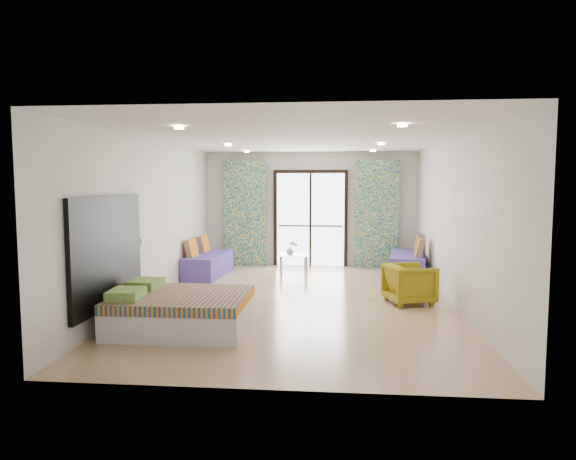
# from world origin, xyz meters

# --- Properties ---
(floor) EXTENTS (5.00, 7.50, 0.01)m
(floor) POSITION_xyz_m (0.00, 0.00, 0.00)
(floor) COLOR tan
(floor) RESTS_ON ground
(ceiling) EXTENTS (5.00, 7.50, 0.01)m
(ceiling) POSITION_xyz_m (0.00, 0.00, 2.70)
(ceiling) COLOR silver
(ceiling) RESTS_ON ground
(wall_back) EXTENTS (5.00, 0.01, 2.70)m
(wall_back) POSITION_xyz_m (0.00, 3.75, 1.35)
(wall_back) COLOR silver
(wall_back) RESTS_ON ground
(wall_front) EXTENTS (5.00, 0.01, 2.70)m
(wall_front) POSITION_xyz_m (0.00, -3.75, 1.35)
(wall_front) COLOR silver
(wall_front) RESTS_ON ground
(wall_left) EXTENTS (0.01, 7.50, 2.70)m
(wall_left) POSITION_xyz_m (-2.50, 0.00, 1.35)
(wall_left) COLOR silver
(wall_left) RESTS_ON ground
(wall_right) EXTENTS (0.01, 7.50, 2.70)m
(wall_right) POSITION_xyz_m (2.50, 0.00, 1.35)
(wall_right) COLOR silver
(wall_right) RESTS_ON ground
(balcony_door) EXTENTS (1.76, 0.08, 2.28)m
(balcony_door) POSITION_xyz_m (0.00, 3.72, 1.26)
(balcony_door) COLOR black
(balcony_door) RESTS_ON floor
(balcony_rail) EXTENTS (1.52, 0.03, 0.04)m
(balcony_rail) POSITION_xyz_m (0.00, 3.73, 0.95)
(balcony_rail) COLOR #595451
(balcony_rail) RESTS_ON balcony_door
(curtain_left) EXTENTS (1.00, 0.10, 2.50)m
(curtain_left) POSITION_xyz_m (-1.55, 3.57, 1.25)
(curtain_left) COLOR white
(curtain_left) RESTS_ON floor
(curtain_right) EXTENTS (1.00, 0.10, 2.50)m
(curtain_right) POSITION_xyz_m (1.55, 3.57, 1.25)
(curtain_right) COLOR white
(curtain_right) RESTS_ON floor
(downlight_a) EXTENTS (0.12, 0.12, 0.02)m
(downlight_a) POSITION_xyz_m (-1.40, -2.00, 2.67)
(downlight_a) COLOR #FFE0B2
(downlight_a) RESTS_ON ceiling
(downlight_b) EXTENTS (0.12, 0.12, 0.02)m
(downlight_b) POSITION_xyz_m (1.40, -2.00, 2.67)
(downlight_b) COLOR #FFE0B2
(downlight_b) RESTS_ON ceiling
(downlight_c) EXTENTS (0.12, 0.12, 0.02)m
(downlight_c) POSITION_xyz_m (-1.40, 1.00, 2.67)
(downlight_c) COLOR #FFE0B2
(downlight_c) RESTS_ON ceiling
(downlight_d) EXTENTS (0.12, 0.12, 0.02)m
(downlight_d) POSITION_xyz_m (1.40, 1.00, 2.67)
(downlight_d) COLOR #FFE0B2
(downlight_d) RESTS_ON ceiling
(downlight_e) EXTENTS (0.12, 0.12, 0.02)m
(downlight_e) POSITION_xyz_m (-1.40, 3.00, 2.67)
(downlight_e) COLOR #FFE0B2
(downlight_e) RESTS_ON ceiling
(downlight_f) EXTENTS (0.12, 0.12, 0.02)m
(downlight_f) POSITION_xyz_m (1.40, 3.00, 2.67)
(downlight_f) COLOR #FFE0B2
(downlight_f) RESTS_ON ceiling
(headboard) EXTENTS (0.06, 2.10, 1.50)m
(headboard) POSITION_xyz_m (-2.46, -1.84, 1.05)
(headboard) COLOR black
(headboard) RESTS_ON floor
(switch_plate) EXTENTS (0.02, 0.10, 0.10)m
(switch_plate) POSITION_xyz_m (-2.47, -0.59, 1.05)
(switch_plate) COLOR silver
(switch_plate) RESTS_ON wall_left
(bed) EXTENTS (1.77, 1.44, 0.61)m
(bed) POSITION_xyz_m (-1.47, -1.84, 0.25)
(bed) COLOR silver
(bed) RESTS_ON floor
(daybed_left) EXTENTS (0.76, 1.71, 0.82)m
(daybed_left) POSITION_xyz_m (-2.11, 2.15, 0.26)
(daybed_left) COLOR #52419D
(daybed_left) RESTS_ON floor
(daybed_right) EXTENTS (0.90, 1.84, 0.87)m
(daybed_right) POSITION_xyz_m (2.12, 2.42, 0.27)
(daybed_right) COLOR #52419D
(daybed_right) RESTS_ON floor
(coffee_table) EXTENTS (0.69, 0.69, 0.72)m
(coffee_table) POSITION_xyz_m (-0.32, 2.62, 0.37)
(coffee_table) COLOR silver
(coffee_table) RESTS_ON floor
(vase) EXTENTS (0.18, 0.19, 0.17)m
(vase) POSITION_xyz_m (-0.39, 2.64, 0.50)
(vase) COLOR white
(vase) RESTS_ON coffee_table
(armchair) EXTENTS (0.83, 0.86, 0.72)m
(armchair) POSITION_xyz_m (1.81, -0.03, 0.36)
(armchair) COLOR olive
(armchair) RESTS_ON floor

